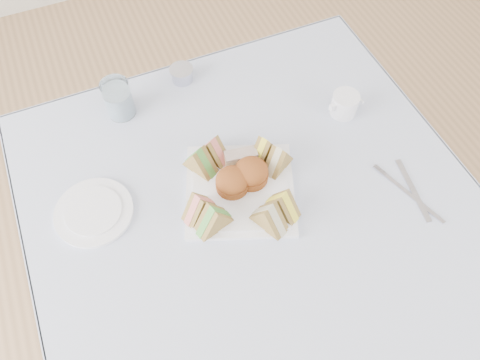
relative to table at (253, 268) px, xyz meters
name	(u,v)px	position (x,y,z in m)	size (l,w,h in m)	color
floor	(250,306)	(0.00, 0.00, -0.37)	(4.00, 4.00, 0.00)	#9E7751
table	(253,268)	(0.00, 0.00, 0.00)	(0.90, 0.90, 0.74)	brown
tablecloth	(256,208)	(0.00, 0.00, 0.37)	(1.02, 1.02, 0.01)	silver
serving_plate	(240,190)	(-0.02, 0.05, 0.38)	(0.25, 0.25, 0.01)	white
sandwich_fl_a	(199,205)	(-0.12, 0.03, 0.42)	(0.08, 0.04, 0.07)	olive
sandwich_fl_b	(213,217)	(-0.11, -0.01, 0.43)	(0.09, 0.04, 0.08)	olive
sandwich_fr_a	(283,202)	(0.05, -0.04, 0.42)	(0.08, 0.04, 0.07)	olive
sandwich_fr_b	(269,215)	(0.01, -0.05, 0.43)	(0.09, 0.04, 0.08)	olive
sandwich_bl_a	(200,159)	(-0.08, 0.14, 0.43)	(0.09, 0.04, 0.08)	olive
sandwich_bl_b	(213,148)	(-0.04, 0.16, 0.42)	(0.08, 0.04, 0.07)	olive
sandwich_br_a	(279,157)	(0.09, 0.08, 0.42)	(0.08, 0.04, 0.07)	olive
sandwich_br_b	(264,147)	(0.07, 0.12, 0.42)	(0.08, 0.04, 0.07)	olive
scone_left	(232,181)	(-0.03, 0.07, 0.41)	(0.08, 0.08, 0.05)	brown
scone_right	(251,172)	(0.02, 0.07, 0.41)	(0.08, 0.08, 0.05)	brown
pastry_slice	(241,157)	(0.01, 0.12, 0.41)	(0.08, 0.03, 0.04)	#CEBE87
side_plate	(94,212)	(-0.35, 0.13, 0.38)	(0.18, 0.18, 0.01)	white
water_glass	(118,99)	(-0.21, 0.40, 0.43)	(0.07, 0.07, 0.11)	white
tea_strainer	(182,75)	(-0.02, 0.45, 0.39)	(0.07, 0.07, 0.04)	silver
knife	(413,190)	(0.36, -0.10, 0.38)	(0.01, 0.17, 0.00)	silver
fork	(414,198)	(0.35, -0.12, 0.38)	(0.01, 0.17, 0.00)	silver
creamer_jug	(344,104)	(0.33, 0.17, 0.41)	(0.07, 0.07, 0.06)	white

